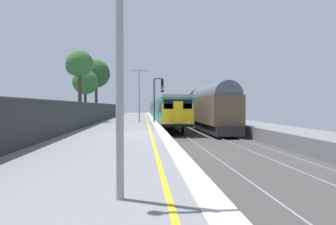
{
  "coord_description": "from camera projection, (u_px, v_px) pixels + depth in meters",
  "views": [
    {
      "loc": [
        -0.8,
        -17.76,
        1.65
      ],
      "look_at": [
        1.2,
        5.71,
        1.14
      ],
      "focal_mm": 31.06,
      "sensor_mm": 36.0,
      "label": 1
    }
  ],
  "objects": [
    {
      "name": "platform_back_fence",
      "position": [
        65.0,
        117.0,
        17.31
      ],
      "size": [
        0.07,
        99.0,
        1.97
      ],
      "color": "#282B2D",
      "rests_on": "ground"
    },
    {
      "name": "freight_train_adjacent_track",
      "position": [
        200.0,
        107.0,
        35.67
      ],
      "size": [
        2.6,
        25.85,
        4.7
      ],
      "color": "#232326",
      "rests_on": "ground"
    },
    {
      "name": "commuter_train_at_platform",
      "position": [
        162.0,
        109.0,
        45.41
      ],
      "size": [
        2.83,
        42.84,
        3.81
      ],
      "color": "#2D846B",
      "rests_on": "ground"
    },
    {
      "name": "platform_lamp_mid",
      "position": [
        139.0,
        91.0,
        30.04
      ],
      "size": [
        2.0,
        0.2,
        5.43
      ],
      "color": "#93999E",
      "rests_on": "ground"
    },
    {
      "name": "background_tree_centre",
      "position": [
        95.0,
        75.0,
        45.23
      ],
      "size": [
        4.31,
        4.31,
        8.88
      ],
      "color": "#473323",
      "rests_on": "ground"
    },
    {
      "name": "ground",
      "position": [
        199.0,
        142.0,
        18.04
      ],
      "size": [
        17.4,
        110.0,
        1.21
      ],
      "color": "gray"
    },
    {
      "name": "background_tree_right",
      "position": [
        86.0,
        83.0,
        38.61
      ],
      "size": [
        3.35,
        3.35,
        6.58
      ],
      "color": "#473323",
      "rests_on": "ground"
    },
    {
      "name": "platform_lamp_near",
      "position": [
        120.0,
        34.0,
        5.09
      ],
      "size": [
        2.0,
        0.2,
        4.85
      ],
      "color": "#93999E",
      "rests_on": "ground"
    },
    {
      "name": "background_tree_left",
      "position": [
        79.0,
        65.0,
        30.41
      ],
      "size": [
        2.84,
        2.84,
        7.54
      ],
      "color": "#473323",
      "rests_on": "ground"
    },
    {
      "name": "signal_gantry",
      "position": [
        157.0,
        94.0,
        30.54
      ],
      "size": [
        1.1,
        0.24,
        4.6
      ],
      "color": "#47474C",
      "rests_on": "ground"
    }
  ]
}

